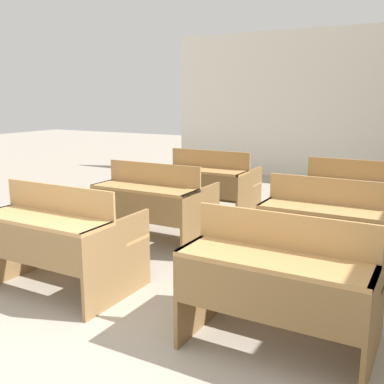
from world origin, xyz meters
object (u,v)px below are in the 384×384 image
Objects in this scene: bench_front_left at (61,236)px; bench_second_right at (331,226)px; bench_front_right at (281,280)px; bench_third_left at (210,182)px; bench_third_right at (357,198)px; schoolbag at (19,240)px; bench_second_left at (154,202)px.

bench_front_left and bench_second_right have the same top height.
bench_front_right and bench_third_left have the same top height.
bench_third_right reaches higher than schoolbag.
schoolbag is (-2.80, -1.07, -0.26)m from bench_second_right.
bench_second_right and bench_third_left have the same top height.
bench_third_right is at bearing 55.25° from bench_front_left.
bench_third_left is at bearing 90.02° from bench_second_left.
bench_front_left is 1.88m from bench_front_right.
schoolbag is (-2.80, -2.40, -0.26)m from bench_third_right.
schoolbag is at bearing -139.42° from bench_third_right.
schoolbag is at bearing -130.40° from bench_second_left.
bench_front_left is 2.73m from bench_third_left.
bench_second_right is (1.89, -0.00, 0.00)m from bench_second_left.
bench_second_left and bench_third_left have the same top height.
bench_second_left is 1.00× the size of bench_second_right.
bench_third_right is (1.89, 1.33, 0.00)m from bench_second_left.
bench_third_left is at bearing 144.62° from bench_second_right.
schoolbag is at bearing 160.60° from bench_front_left.
bench_second_left is at bearing 90.25° from bench_front_left.
bench_second_right is 1.00× the size of bench_third_right.
bench_front_left and bench_second_left have the same top height.
bench_third_right is (1.89, 2.72, 0.00)m from bench_front_left.
bench_third_right is 3.70m from schoolbag.
bench_second_right is 2.93× the size of schoolbag.
bench_third_left is at bearing 90.14° from bench_front_left.
bench_front_left and bench_front_right have the same top height.
bench_second_left and bench_third_right have the same top height.
bench_second_right is (1.89, 1.39, 0.00)m from bench_front_left.
bench_front_left is 1.01m from schoolbag.
bench_front_left is at bearing -89.86° from bench_third_left.
bench_third_right is at bearing 89.76° from bench_front_right.
bench_second_left is at bearing 49.60° from schoolbag.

